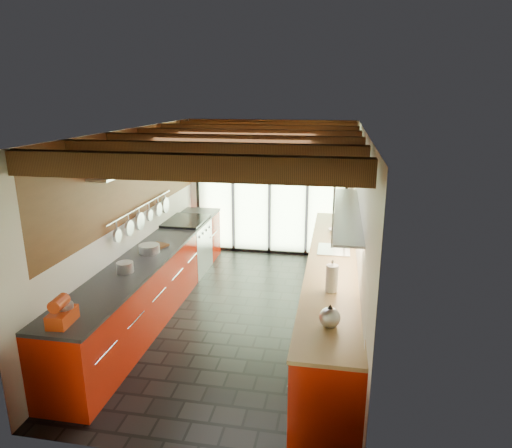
# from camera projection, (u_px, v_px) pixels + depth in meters

# --- Properties ---
(ground) EXTENTS (5.50, 5.50, 0.00)m
(ground) POSITION_uv_depth(u_px,v_px,m) (241.00, 314.00, 6.58)
(ground) COLOR black
(ground) RESTS_ON ground
(room_shell) EXTENTS (5.50, 5.50, 5.50)m
(room_shell) POSITION_uv_depth(u_px,v_px,m) (240.00, 203.00, 6.12)
(room_shell) COLOR silver
(room_shell) RESTS_ON ground
(ceiling_beams) EXTENTS (3.14, 5.06, 4.90)m
(ceiling_beams) POSITION_uv_depth(u_px,v_px,m) (245.00, 139.00, 6.26)
(ceiling_beams) COLOR #593316
(ceiling_beams) RESTS_ON ground
(glass_door) EXTENTS (2.95, 0.10, 2.90)m
(glass_door) POSITION_uv_depth(u_px,v_px,m) (270.00, 170.00, 8.67)
(glass_door) COLOR #C6EAAD
(glass_door) RESTS_ON ground
(left_counter) EXTENTS (0.68, 5.00, 0.92)m
(left_counter) POSITION_uv_depth(u_px,v_px,m) (155.00, 278.00, 6.67)
(left_counter) COLOR #B31B07
(left_counter) RESTS_ON ground
(range_stove) EXTENTS (0.66, 0.90, 0.97)m
(range_stove) POSITION_uv_depth(u_px,v_px,m) (187.00, 246.00, 8.04)
(range_stove) COLOR silver
(range_stove) RESTS_ON ground
(right_counter) EXTENTS (0.68, 5.00, 0.92)m
(right_counter) POSITION_uv_depth(u_px,v_px,m) (332.00, 291.00, 6.23)
(right_counter) COLOR #B31B07
(right_counter) RESTS_ON ground
(sink_assembly) EXTENTS (0.45, 0.52, 0.43)m
(sink_assembly) POSITION_uv_depth(u_px,v_px,m) (335.00, 248.00, 6.47)
(sink_assembly) COLOR silver
(sink_assembly) RESTS_ON right_counter
(upper_cabinets_right) EXTENTS (0.34, 3.00, 3.00)m
(upper_cabinets_right) POSITION_uv_depth(u_px,v_px,m) (349.00, 188.00, 6.11)
(upper_cabinets_right) COLOR silver
(upper_cabinets_right) RESTS_ON ground
(left_wall_fixtures) EXTENTS (0.28, 2.60, 0.96)m
(left_wall_fixtures) POSITION_uv_depth(u_px,v_px,m) (144.00, 184.00, 6.57)
(left_wall_fixtures) COLOR silver
(left_wall_fixtures) RESTS_ON ground
(stand_mixer) EXTENTS (0.21, 0.33, 0.29)m
(stand_mixer) POSITION_uv_depth(u_px,v_px,m) (62.00, 312.00, 4.39)
(stand_mixer) COLOR #BD350F
(stand_mixer) RESTS_ON left_counter
(pot_large) EXTENTS (0.26, 0.26, 0.13)m
(pot_large) POSITION_uv_depth(u_px,v_px,m) (125.00, 267.00, 5.66)
(pot_large) COLOR silver
(pot_large) RESTS_ON left_counter
(pot_small) EXTENTS (0.33, 0.33, 0.11)m
(pot_small) POSITION_uv_depth(u_px,v_px,m) (149.00, 249.00, 6.38)
(pot_small) COLOR silver
(pot_small) RESTS_ON left_counter
(cutting_board) EXTENTS (0.35, 0.40, 0.03)m
(cutting_board) POSITION_uv_depth(u_px,v_px,m) (155.00, 247.00, 6.59)
(cutting_board) COLOR brown
(cutting_board) RESTS_ON left_counter
(kettle) EXTENTS (0.25, 0.28, 0.24)m
(kettle) POSITION_uv_depth(u_px,v_px,m) (330.00, 316.00, 4.33)
(kettle) COLOR silver
(kettle) RESTS_ON right_counter
(paper_towel) EXTENTS (0.17, 0.17, 0.37)m
(paper_towel) POSITION_uv_depth(u_px,v_px,m) (332.00, 279.00, 5.09)
(paper_towel) COLOR white
(paper_towel) RESTS_ON right_counter
(soap_bottle) EXTENTS (0.10, 0.10, 0.20)m
(soap_bottle) POSITION_uv_depth(u_px,v_px,m) (334.00, 232.00, 6.98)
(soap_bottle) COLOR silver
(soap_bottle) RESTS_ON right_counter
(bowl) EXTENTS (0.22, 0.22, 0.05)m
(bowl) POSITION_uv_depth(u_px,v_px,m) (334.00, 230.00, 7.34)
(bowl) COLOR silver
(bowl) RESTS_ON right_counter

